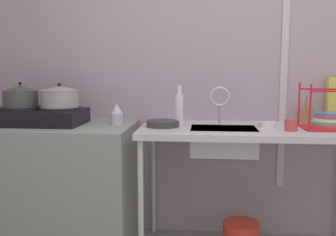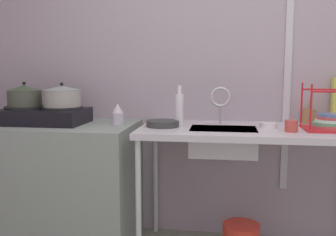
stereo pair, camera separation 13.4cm
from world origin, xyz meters
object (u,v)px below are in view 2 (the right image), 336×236
(sink_basin, at_px, (223,142))
(dish_rack, at_px, (331,122))
(frying_pan, at_px, (163,124))
(percolator, at_px, (118,114))
(bottle_by_sink, at_px, (179,109))
(stove, at_px, (44,115))
(pot_on_left_burner, at_px, (25,95))
(pot_on_right_burner, at_px, (62,96))
(small_bowl_on_drainboard, at_px, (268,125))
(faucet, at_px, (220,100))
(utensil_jar, at_px, (309,116))
(cup_by_rack, at_px, (291,126))

(sink_basin, distance_m, dish_rack, 0.68)
(sink_basin, xyz_separation_m, frying_pan, (-0.40, 0.02, 0.11))
(percolator, bearing_deg, sink_basin, -6.38)
(bottle_by_sink, bearing_deg, percolator, 177.96)
(stove, bearing_deg, pot_on_left_burner, 180.00)
(sink_basin, xyz_separation_m, bottle_by_sink, (-0.29, 0.07, 0.20))
(pot_on_right_burner, height_order, sink_basin, pot_on_right_burner)
(dish_rack, xyz_separation_m, small_bowl_on_drainboard, (-0.38, 0.02, -0.03))
(pot_on_left_burner, relative_size, sink_basin, 0.56)
(percolator, bearing_deg, frying_pan, -10.31)
(faucet, height_order, utensil_jar, faucet)
(pot_on_right_burner, relative_size, faucet, 0.98)
(frying_pan, xyz_separation_m, small_bowl_on_drainboard, (0.69, 0.03, -0.00))
(pot_on_left_burner, bearing_deg, utensil_jar, 7.78)
(frying_pan, height_order, cup_by_rack, cup_by_rack)
(small_bowl_on_drainboard, relative_size, bottle_by_sink, 0.40)
(pot_on_left_burner, height_order, dish_rack, pot_on_left_burner)
(small_bowl_on_drainboard, relative_size, utensil_jar, 0.58)
(small_bowl_on_drainboard, height_order, bottle_by_sink, bottle_by_sink)
(pot_on_right_burner, height_order, dish_rack, dish_rack)
(pot_on_left_burner, relative_size, small_bowl_on_drainboard, 2.17)
(stove, distance_m, sink_basin, 1.27)
(dish_rack, bearing_deg, percolator, 178.04)
(pot_on_left_burner, bearing_deg, cup_by_rack, -3.77)
(utensil_jar, bearing_deg, faucet, -163.00)
(percolator, distance_m, utensil_jar, 1.35)
(cup_by_rack, bearing_deg, percolator, 172.12)
(pot_on_right_burner, bearing_deg, bottle_by_sink, 1.60)
(bottle_by_sink, bearing_deg, faucet, 12.41)
(cup_by_rack, height_order, bottle_by_sink, bottle_by_sink)
(pot_on_right_burner, xyz_separation_m, percolator, (0.39, 0.04, -0.12))
(percolator, relative_size, small_bowl_on_drainboard, 1.33)
(frying_pan, height_order, dish_rack, dish_rack)
(pot_on_right_burner, xyz_separation_m, bottle_by_sink, (0.82, 0.02, -0.08))
(pot_on_right_burner, relative_size, sink_basin, 0.61)
(small_bowl_on_drainboard, bearing_deg, pot_on_left_burner, -179.69)
(pot_on_right_burner, bearing_deg, cup_by_rack, -4.46)
(percolator, distance_m, frying_pan, 0.34)
(frying_pan, xyz_separation_m, dish_rack, (1.07, 0.01, 0.03))
(frying_pan, bearing_deg, small_bowl_on_drainboard, 2.50)
(faucet, xyz_separation_m, frying_pan, (-0.38, -0.10, -0.16))
(sink_basin, height_order, faucet, faucet)
(pot_on_left_burner, bearing_deg, bottle_by_sink, 1.20)
(small_bowl_on_drainboard, bearing_deg, pot_on_right_burner, -179.63)
(dish_rack, bearing_deg, small_bowl_on_drainboard, 177.22)
(bottle_by_sink, bearing_deg, cup_by_rack, -11.40)
(faucet, distance_m, small_bowl_on_drainboard, 0.36)
(pot_on_right_burner, xyz_separation_m, frying_pan, (0.71, -0.02, -0.17))
(cup_by_rack, bearing_deg, pot_on_right_burner, 175.54)
(stove, xyz_separation_m, cup_by_rack, (1.67, -0.12, -0.02))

